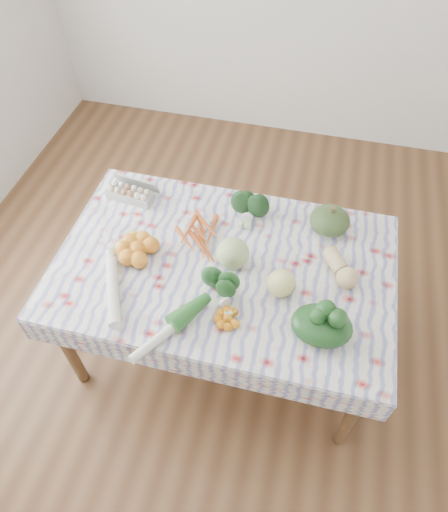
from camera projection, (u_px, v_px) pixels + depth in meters
The scene contains 16 objects.
ground at pixel (224, 339), 2.83m from camera, with size 4.50×4.50×0.00m, color #55351D.
dining_table at pixel (224, 274), 2.31m from camera, with size 1.60×1.00×0.75m.
tablecloth at pixel (224, 264), 2.25m from camera, with size 1.66×1.06×0.01m, color white.
egg_carton at pixel (130, 194), 2.51m from camera, with size 0.26×0.10×0.07m, color #AAAAA5.
carrot_bunch at pixel (201, 236), 2.33m from camera, with size 0.24×0.22×0.04m, color #D25A20.
kale_bunch at pixel (249, 207), 2.39m from camera, with size 0.16×0.14×0.14m, color #183A18.
kabocha_squash at pixel (330, 220), 2.34m from camera, with size 0.20×0.20×0.13m, color #395226.
cabbage at pixel (233, 253), 2.18m from camera, with size 0.16×0.16×0.16m, color #ABC076.
butternut_squash at pixel (341, 267), 2.16m from camera, with size 0.11×0.23×0.11m, color tan.
orange_cluster at pixel (138, 249), 2.24m from camera, with size 0.27×0.27×0.09m, color orange.
broccoli at pixel (219, 293), 2.07m from camera, with size 0.15×0.15×0.11m, color #1C4B1C.
mandarin_cluster at pixel (228, 318), 2.02m from camera, with size 0.15×0.15×0.04m, color orange.
grapefruit at pixel (281, 283), 2.09m from camera, with size 0.13×0.13×0.13m, color #E1E07A.
spinach_bag at pixel (322, 325), 1.95m from camera, with size 0.27×0.21×0.12m, color #143714.
daikon at pixel (113, 291), 2.11m from camera, with size 0.06×0.06×0.39m, color white.
leek at pixel (170, 329), 1.98m from camera, with size 0.05×0.05×0.43m, color white.
Camera 1 is at (0.33, -1.35, 2.53)m, focal length 32.00 mm.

